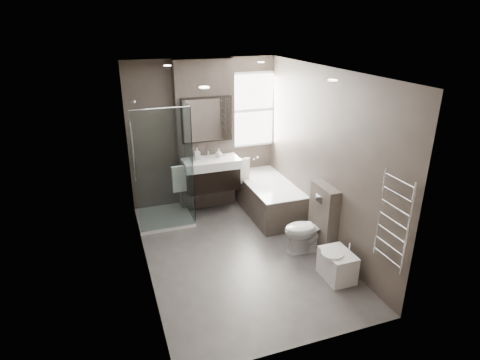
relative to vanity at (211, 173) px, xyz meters
name	(u,v)px	position (x,y,z in m)	size (l,w,h in m)	color
room	(239,171)	(0.00, -1.43, 0.56)	(2.70, 3.90, 2.70)	#504C49
vanity_pier	(205,136)	(0.00, 0.35, 0.56)	(1.00, 0.25, 2.60)	#4D433D
vanity	(211,173)	(0.00, 0.00, 0.00)	(0.95, 0.47, 0.66)	black
mirror_cabinet	(207,120)	(0.00, 0.19, 0.89)	(0.86, 0.08, 0.76)	black
towel_left	(179,179)	(-0.56, -0.02, -0.02)	(0.24, 0.06, 0.44)	white
towel_right	(243,171)	(0.56, -0.02, -0.02)	(0.24, 0.06, 0.44)	white
shower_enclosure	(169,194)	(-0.75, -0.08, -0.25)	(0.90, 0.90, 2.00)	white
bathtub	(268,196)	(0.92, -0.33, -0.43)	(0.75, 1.60, 0.57)	#4D433D
window	(252,110)	(0.90, 0.45, 0.93)	(0.98, 0.06, 1.33)	white
toilet	(307,229)	(0.97, -1.67, -0.39)	(0.39, 0.68, 0.70)	white
cistern_box	(323,218)	(1.21, -1.68, -0.24)	(0.19, 0.55, 1.00)	#4D433D
bidet	(337,265)	(1.01, -2.40, -0.54)	(0.41, 0.48, 0.50)	white
towel_radiator	(393,221)	(1.25, -3.03, 0.38)	(0.03, 0.49, 1.10)	silver
soap_bottle_a	(197,154)	(-0.22, 0.06, 0.36)	(0.09, 0.09, 0.20)	white
soap_bottle_b	(219,153)	(0.16, 0.07, 0.33)	(0.11, 0.11, 0.14)	white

